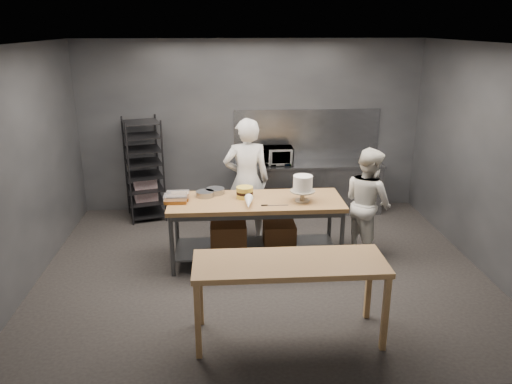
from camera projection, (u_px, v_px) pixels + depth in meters
ground at (262, 268)px, 6.92m from camera, size 6.00×6.00×0.00m
back_wall at (251, 127)px, 8.81m from camera, size 6.00×0.04×3.00m
work_table at (254, 223)px, 7.01m from camera, size 2.40×0.90×0.92m
near_counter at (290, 269)px, 5.17m from camera, size 2.00×0.70×0.90m
back_counter at (308, 188)px, 8.90m from camera, size 2.60×0.60×0.90m
splashback_panel at (307, 135)px, 8.90m from camera, size 2.60×0.02×0.90m
speed_rack at (144, 170)px, 8.51m from camera, size 0.75×0.79×1.75m
chef_behind at (247, 181)px, 7.57m from camera, size 0.73×0.50×1.93m
chef_right at (368, 203)px, 7.12m from camera, size 0.86×0.95×1.60m
microwave at (277, 156)px, 8.68m from camera, size 0.54×0.37×0.30m
frosted_cake_stand at (303, 185)px, 6.74m from camera, size 0.34×0.34×0.37m
layer_cake at (245, 192)px, 6.93m from camera, size 0.23×0.23×0.16m
cake_pans at (210, 192)px, 7.06m from camera, size 0.40×0.38×0.07m
piping_bag at (249, 203)px, 6.59m from camera, size 0.15×0.39×0.12m
offset_spatula at (271, 205)px, 6.65m from camera, size 0.36×0.02×0.02m
pastry_clamshells at (177, 197)px, 6.81m from camera, size 0.33×0.33×0.11m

